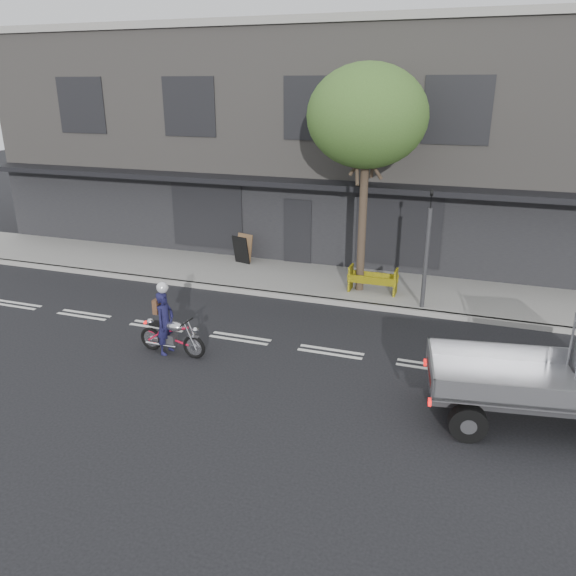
# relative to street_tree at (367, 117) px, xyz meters

# --- Properties ---
(ground) EXTENTS (80.00, 80.00, 0.00)m
(ground) POSITION_rel_street_tree_xyz_m (-2.20, -4.20, -5.28)
(ground) COLOR black
(ground) RESTS_ON ground
(sidewalk) EXTENTS (32.00, 3.20, 0.15)m
(sidewalk) POSITION_rel_street_tree_xyz_m (-2.20, 0.50, -5.20)
(sidewalk) COLOR gray
(sidewalk) RESTS_ON ground
(kerb) EXTENTS (32.00, 0.20, 0.15)m
(kerb) POSITION_rel_street_tree_xyz_m (-2.20, -1.10, -5.20)
(kerb) COLOR gray
(kerb) RESTS_ON ground
(building_main) EXTENTS (26.00, 10.00, 8.00)m
(building_main) POSITION_rel_street_tree_xyz_m (-2.20, 7.10, -1.28)
(building_main) COLOR slate
(building_main) RESTS_ON ground
(street_tree) EXTENTS (3.40, 3.40, 6.74)m
(street_tree) POSITION_rel_street_tree_xyz_m (0.00, 0.00, 0.00)
(street_tree) COLOR #382B21
(street_tree) RESTS_ON ground
(traffic_light_pole) EXTENTS (0.12, 0.12, 3.50)m
(traffic_light_pole) POSITION_rel_street_tree_xyz_m (2.00, -0.85, -3.63)
(traffic_light_pole) COLOR #2D2D30
(traffic_light_pole) RESTS_ON ground
(motorcycle) EXTENTS (1.81, 0.52, 0.93)m
(motorcycle) POSITION_rel_street_tree_xyz_m (-3.40, -5.51, -4.80)
(motorcycle) COLOR black
(motorcycle) RESTS_ON ground
(rider) EXTENTS (0.41, 0.59, 1.55)m
(rider) POSITION_rel_street_tree_xyz_m (-3.55, -5.51, -4.50)
(rider) COLOR #16153A
(rider) RESTS_ON ground
(construction_barrier) EXTENTS (1.48, 0.60, 0.83)m
(construction_barrier) POSITION_rel_street_tree_xyz_m (0.42, -0.33, -4.71)
(construction_barrier) COLOR yellow
(construction_barrier) RESTS_ON sidewalk
(sandwich_board) EXTENTS (0.72, 0.57, 1.00)m
(sandwich_board) POSITION_rel_street_tree_xyz_m (-4.53, 1.27, -4.63)
(sandwich_board) COLOR black
(sandwich_board) RESTS_ON sidewalk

